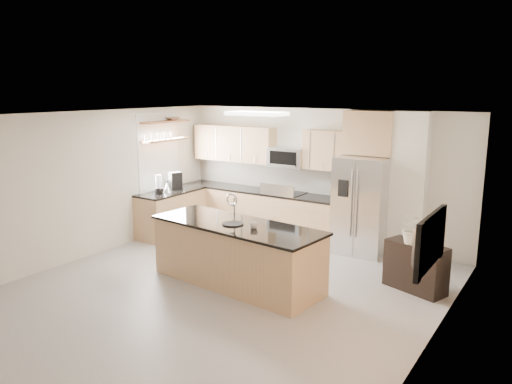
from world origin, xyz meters
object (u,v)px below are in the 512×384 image
Objects in this scene: bowl at (172,118)px; platter at (233,224)px; flower_vase at (414,221)px; cup at (254,225)px; range at (284,215)px; blender at (159,186)px; kettle at (167,187)px; microwave at (288,157)px; credenza at (416,267)px; coffee_maker at (175,181)px; refrigerator at (362,205)px; island at (237,254)px; television at (421,240)px.

platter is at bearing -33.02° from bowl.
cup is at bearing -147.41° from flower_vase.
blender reaches higher than range.
bowl is (-0.23, 0.46, 1.36)m from kettle.
platter is (0.59, -2.72, -0.66)m from microwave.
coffee_maker is at bearing -164.86° from credenza.
blender is at bearing 155.96° from platter.
platter is 2.92m from blender.
credenza is 2.38× the size of blender.
microwave is 3.55m from credenza.
bowl is (-2.25, -0.87, 0.75)m from microwave.
bowl is at bearing 150.13° from cup.
refrigerator is 0.62× the size of island.
television is (2.89, -0.59, 0.87)m from island.
cup is at bearing -21.41° from blender.
credenza is (1.35, -1.23, -0.53)m from refrigerator.
coffee_maker reaches higher than credenza.
microwave is 1.99× the size of blender.
kettle is 0.33× the size of flower_vase.
television is at bearing -42.75° from microwave.
television is (3.51, -3.24, -0.28)m from microwave.
range is 0.64× the size of refrigerator.
bowl is (-3.23, 1.85, 1.37)m from cup.
bowl reaches higher than cup.
cup is (0.98, -2.73, -0.62)m from microwave.
microwave is at bearing 109.09° from island.
microwave reaches higher than blender.
island reaches higher than blender.
television is at bearing -17.09° from blender.
coffee_maker is at bearing 154.93° from island.
flower_vase is at bearing 27.97° from platter.
refrigerator is 4.65× the size of blender.
blender is 1.46m from bowl.
range is at bearing 178.40° from refrigerator.
range is 1.71m from refrigerator.
cup is 0.35× the size of platter.
blender is at bearing -104.41° from kettle.
flower_vase is 0.66× the size of television.
blender is 0.51m from coffee_maker.
refrigerator reaches higher than cup.
kettle is (-5.03, 0.07, 0.66)m from credenza.
bowl is at bearing 136.48° from coffee_maker.
kettle is at bearing 155.14° from cup.
platter is 2.68m from flower_vase.
range reaches higher than cup.
refrigerator is at bearing -1.60° from range.
flower_vase is (2.34, 1.19, 0.60)m from island.
flower_vase is (5.05, -0.45, -0.01)m from coffee_maker.
range is 2.36m from coffee_maker.
television is at bearing -21.67° from coffee_maker.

